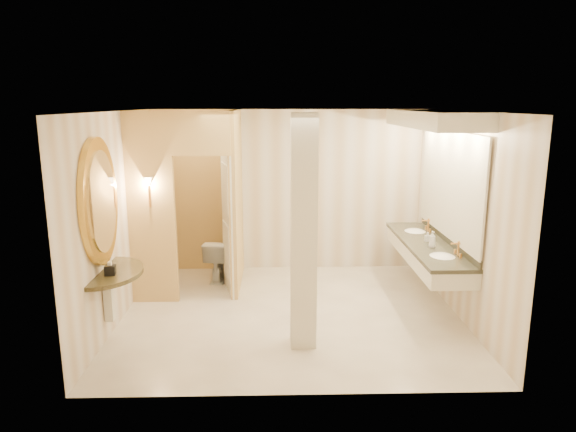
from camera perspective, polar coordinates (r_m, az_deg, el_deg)
name	(u,v)px	position (r m, az deg, el deg)	size (l,w,h in m)	color
floor	(290,313)	(7.12, 0.28, -10.74)	(4.50, 4.50, 0.00)	white
ceiling	(291,111)	(6.54, 0.30, 11.56)	(4.50, 4.50, 0.00)	white
wall_back	(287,191)	(8.66, -0.12, 2.82)	(4.50, 0.02, 2.70)	beige
wall_front	(297,264)	(4.77, 1.04, -5.32)	(4.50, 0.02, 2.70)	beige
wall_left	(117,218)	(7.00, -18.45, -0.17)	(0.02, 4.00, 2.70)	beige
wall_right	(461,216)	(7.13, 18.67, 0.04)	(0.02, 4.00, 2.70)	beige
toilet_closet	(214,200)	(7.69, -8.28, 1.72)	(1.50, 1.55, 2.70)	#E4BD77
wall_sconce	(149,183)	(7.25, -15.23, 3.54)	(0.14, 0.14, 0.42)	#D08E42
vanity	(433,190)	(7.37, 15.79, 2.82)	(0.75, 2.62, 2.09)	silver
console_shelf	(101,231)	(6.30, -20.03, -1.63)	(1.14, 1.14, 2.02)	black
pillar	(304,234)	(5.83, 1.74, -1.99)	(0.30, 0.30, 2.70)	silver
tissue_box	(110,270)	(6.25, -19.15, -5.68)	(0.11, 0.11, 0.11)	black
toilet	(219,259)	(8.36, -7.64, -4.79)	(0.38, 0.66, 0.68)	white
soap_bottle_a	(427,237)	(7.56, 15.21, -2.27)	(0.06, 0.06, 0.12)	beige
soap_bottle_b	(428,237)	(7.60, 15.27, -2.22)	(0.09, 0.09, 0.12)	silver
soap_bottle_c	(432,239)	(7.24, 15.75, -2.52)	(0.09, 0.09, 0.23)	#C6B28C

